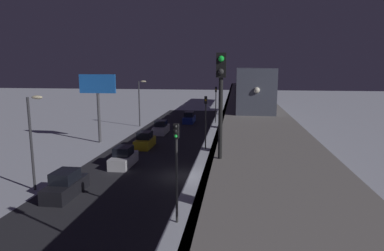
# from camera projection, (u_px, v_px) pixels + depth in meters

# --- Properties ---
(ground_plane) EXTENTS (240.00, 240.00, 0.00)m
(ground_plane) POSITION_uv_depth(u_px,v_px,m) (183.00, 176.00, 30.57)
(ground_plane) COLOR silver
(avenue_asphalt) EXTENTS (11.00, 93.90, 0.01)m
(avenue_asphalt) POSITION_uv_depth(u_px,v_px,m) (130.00, 174.00, 31.22)
(avenue_asphalt) COLOR #28282D
(avenue_asphalt) RESTS_ON ground_plane
(elevated_railway) EXTENTS (5.00, 93.90, 6.29)m
(elevated_railway) POSITION_uv_depth(u_px,v_px,m) (252.00, 118.00, 28.87)
(elevated_railway) COLOR gray
(elevated_railway) RESTS_ON ground_plane
(subway_train) EXTENTS (2.94, 74.07, 3.40)m
(subway_train) POSITION_uv_depth(u_px,v_px,m) (245.00, 77.00, 60.03)
(subway_train) COLOR #4C5160
(subway_train) RESTS_ON elevated_railway
(rail_signal) EXTENTS (0.36, 0.41, 4.00)m
(rail_signal) POSITION_uv_depth(u_px,v_px,m) (221.00, 88.00, 12.48)
(rail_signal) COLOR black
(rail_signal) RESTS_ON elevated_railway
(sedan_white) EXTENTS (1.80, 4.33, 1.97)m
(sedan_white) POSITION_uv_depth(u_px,v_px,m) (124.00, 158.00, 33.66)
(sedan_white) COLOR silver
(sedan_white) RESTS_ON ground_plane
(sedan_white_2) EXTENTS (1.80, 4.42, 1.97)m
(sedan_white_2) POSITION_uv_depth(u_px,v_px,m) (161.00, 128.00, 50.30)
(sedan_white_2) COLOR silver
(sedan_white_2) RESTS_ON ground_plane
(sedan_black) EXTENTS (1.80, 4.56, 1.97)m
(sedan_black) POSITION_uv_depth(u_px,v_px,m) (66.00, 185.00, 25.84)
(sedan_black) COLOR black
(sedan_black) RESTS_ON ground_plane
(sedan_blue_2) EXTENTS (1.80, 4.56, 1.97)m
(sedan_blue_2) POSITION_uv_depth(u_px,v_px,m) (189.00, 118.00, 60.12)
(sedan_blue_2) COLOR navy
(sedan_blue_2) RESTS_ON ground_plane
(sedan_yellow) EXTENTS (1.80, 4.17, 1.97)m
(sedan_yellow) POSITION_uv_depth(u_px,v_px,m) (145.00, 141.00, 41.46)
(sedan_yellow) COLOR gold
(sedan_yellow) RESTS_ON ground_plane
(traffic_light_near) EXTENTS (0.32, 0.44, 6.40)m
(traffic_light_near) POSITION_uv_depth(u_px,v_px,m) (176.00, 159.00, 20.74)
(traffic_light_near) COLOR #2D2D2D
(traffic_light_near) RESTS_ON ground_plane
(traffic_light_mid) EXTENTS (0.32, 0.44, 6.40)m
(traffic_light_mid) POSITION_uv_depth(u_px,v_px,m) (206.00, 115.00, 40.15)
(traffic_light_mid) COLOR #2D2D2D
(traffic_light_mid) RESTS_ON ground_plane
(traffic_light_far) EXTENTS (0.32, 0.44, 6.40)m
(traffic_light_far) POSITION_uv_depth(u_px,v_px,m) (216.00, 99.00, 59.56)
(traffic_light_far) COLOR #2D2D2D
(traffic_light_far) RESTS_ON ground_plane
(traffic_light_distant) EXTENTS (0.32, 0.44, 6.40)m
(traffic_light_distant) POSITION_uv_depth(u_px,v_px,m) (221.00, 91.00, 78.98)
(traffic_light_distant) COLOR #2D2D2D
(traffic_light_distant) RESTS_ON ground_plane
(commercial_billboard) EXTENTS (4.80, 0.36, 8.90)m
(commercial_billboard) POSITION_uv_depth(u_px,v_px,m) (98.00, 91.00, 43.18)
(commercial_billboard) COLOR #4C4C51
(commercial_billboard) RESTS_ON ground_plane
(street_lamp_near) EXTENTS (1.35, 0.44, 7.65)m
(street_lamp_near) POSITION_uv_depth(u_px,v_px,m) (33.00, 131.00, 26.30)
(street_lamp_near) COLOR #38383D
(street_lamp_near) RESTS_ON ground_plane
(street_lamp_far) EXTENTS (1.35, 0.44, 7.65)m
(street_lamp_far) POSITION_uv_depth(u_px,v_px,m) (140.00, 98.00, 55.61)
(street_lamp_far) COLOR #38383D
(street_lamp_far) RESTS_ON ground_plane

